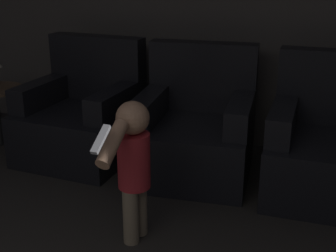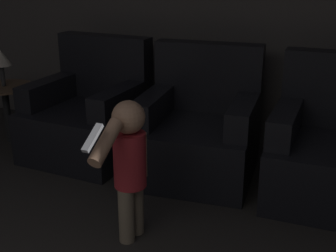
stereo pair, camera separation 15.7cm
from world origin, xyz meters
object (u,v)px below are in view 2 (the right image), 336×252
armchair_middle (199,132)px  person_toddler (129,160)px  armchair_right (335,152)px  lamp (1,58)px  armchair_left (89,116)px

armchair_middle → person_toddler: armchair_middle is taller
armchair_right → lamp: 2.78m
armchair_right → person_toddler: 1.45m
armchair_middle → person_toddler: (-0.06, -1.00, 0.17)m
armchair_right → lamp: armchair_right is taller
armchair_middle → armchair_right: 0.97m
armchair_middle → lamp: bearing=176.4°
armchair_right → lamp: (-2.74, -0.06, 0.43)m
armchair_left → lamp: bearing=-173.6°
armchair_left → lamp: size_ratio=2.98×
armchair_left → armchair_middle: same height
armchair_left → person_toddler: bearing=-46.0°
armchair_left → lamp: (-0.81, -0.06, 0.43)m
person_toddler → lamp: 1.97m
armchair_left → armchair_right: 1.93m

